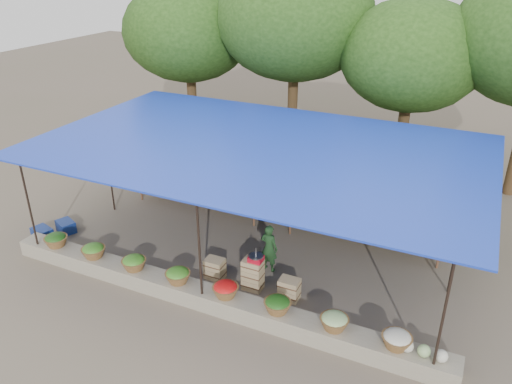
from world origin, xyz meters
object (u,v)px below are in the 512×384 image
at_px(crate_counter, 252,277).
at_px(blue_crate_front, 66,226).
at_px(vendor_seated, 269,248).
at_px(weighing_scale, 256,258).
at_px(blue_crate_back, 42,234).

relative_size(crate_counter, blue_crate_front, 4.40).
height_order(vendor_seated, blue_crate_front, vendor_seated).
xyz_separation_m(vendor_seated, blue_crate_front, (-5.86, -0.70, -0.46)).
relative_size(weighing_scale, vendor_seated, 0.28).
xyz_separation_m(weighing_scale, blue_crate_front, (-5.91, 0.15, -0.69)).
xyz_separation_m(crate_counter, blue_crate_back, (-6.09, -0.42, -0.15)).
bearing_deg(vendor_seated, blue_crate_back, 19.52).
bearing_deg(vendor_seated, crate_counter, 93.90).
relative_size(vendor_seated, blue_crate_front, 2.32).
relative_size(weighing_scale, blue_crate_back, 0.64).
height_order(weighing_scale, blue_crate_front, weighing_scale).
bearing_deg(weighing_scale, blue_crate_front, 178.50).
relative_size(weighing_scale, blue_crate_front, 0.66).
distance_m(crate_counter, weighing_scale, 0.55).
distance_m(blue_crate_front, blue_crate_back, 0.64).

